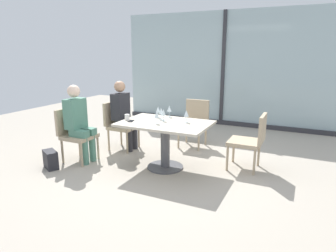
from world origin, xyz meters
TOP-DOWN VIEW (x-y plane):
  - ground_plane at (0.00, 0.00)m, footprint 12.00×12.00m
  - window_wall_backdrop at (0.00, 3.20)m, footprint 5.14×0.10m
  - dining_table_main at (0.00, 0.00)m, footprint 1.34×0.91m
  - chair_side_end at (-1.49, -0.34)m, footprint 0.50×0.46m
  - chair_far_left at (-1.20, 0.50)m, footprint 0.50×0.46m
  - chair_far_right at (1.20, 0.50)m, footprint 0.50×0.46m
  - chair_near_window at (0.00, 1.28)m, footprint 0.46×0.51m
  - person_side_end at (-1.38, -0.34)m, footprint 0.39×0.34m
  - person_far_left at (-1.09, 0.50)m, footprint 0.39×0.34m
  - wine_glass_0 at (-0.08, -0.12)m, footprint 0.07×0.07m
  - wine_glass_1 at (-0.24, 0.24)m, footprint 0.07×0.07m
  - wine_glass_2 at (-0.07, 0.07)m, footprint 0.07×0.07m
  - wine_glass_3 at (-0.11, 0.38)m, footprint 0.07×0.07m
  - wine_glass_4 at (-0.14, 0.15)m, footprint 0.07×0.07m
  - wine_glass_5 at (0.29, 0.14)m, footprint 0.07×0.07m
  - coffee_cup at (-0.61, -0.11)m, footprint 0.08×0.08m
  - cell_phone_on_table at (-0.50, -0.16)m, footprint 0.11×0.16m
  - handbag_0 at (-1.60, -0.78)m, footprint 0.34×0.28m

SIDE VIEW (x-z plane):
  - ground_plane at x=0.00m, z-range 0.00..0.00m
  - handbag_0 at x=-1.60m, z-range 0.00..0.28m
  - chair_side_end at x=-1.49m, z-range 0.06..0.93m
  - chair_far_left at x=-1.20m, z-range 0.06..0.93m
  - chair_far_right at x=1.20m, z-range 0.06..0.93m
  - chair_near_window at x=0.00m, z-range 0.06..0.93m
  - dining_table_main at x=0.00m, z-range 0.19..0.92m
  - person_side_end at x=-1.38m, z-range 0.07..1.33m
  - person_far_left at x=-1.09m, z-range 0.07..1.33m
  - cell_phone_on_table at x=-0.50m, z-range 0.73..0.74m
  - coffee_cup at x=-0.61m, z-range 0.73..0.82m
  - wine_glass_0 at x=-0.08m, z-range 0.77..0.95m
  - wine_glass_1 at x=-0.24m, z-range 0.77..0.95m
  - wine_glass_2 at x=-0.07m, z-range 0.77..0.95m
  - wine_glass_3 at x=-0.11m, z-range 0.77..0.95m
  - wine_glass_4 at x=-0.14m, z-range 0.77..0.95m
  - wine_glass_5 at x=0.29m, z-range 0.77..0.95m
  - window_wall_backdrop at x=0.00m, z-range -0.14..2.56m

